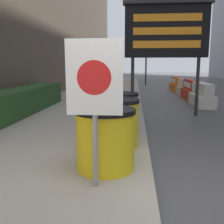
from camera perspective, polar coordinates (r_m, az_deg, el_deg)
name	(u,v)px	position (r m, az deg, el deg)	size (l,w,h in m)	color
ground_plane	(155,202)	(3.21, 9.37, -18.68)	(120.00, 120.00, 0.00)	#474749
hedge_strip	(16,102)	(7.87, -20.26, 1.97)	(0.90, 6.03, 0.72)	#284C23
barrel_drum_foreground	(105,139)	(3.53, -1.44, -5.86)	(0.81, 0.81, 0.83)	yellow
barrel_drum_middle	(116,123)	(4.51, 0.81, -2.34)	(0.81, 0.81, 0.83)	yellow
barrel_drum_back	(119,112)	(5.51, 1.55, -0.07)	(0.81, 0.81, 0.83)	yellow
warning_sign	(95,88)	(2.86, -3.83, 5.27)	(0.62, 0.08, 1.66)	gray
message_board	(166,31)	(8.31, 11.76, 16.87)	(2.59, 0.36, 3.40)	#28282B
jersey_barrier_white	(202,96)	(10.66, 18.98, 3.33)	(0.64, 1.85, 0.89)	silver
jersey_barrier_red_striped	(190,91)	(12.71, 16.72, 4.48)	(0.55, 1.99, 0.90)	red
jersey_barrier_cream	(183,88)	(14.67, 15.16, 5.14)	(0.52, 1.63, 0.85)	beige
jersey_barrier_orange_near	(177,85)	(16.82, 13.86, 5.79)	(0.61, 2.11, 0.85)	orange
traffic_cone_near	(182,84)	(18.36, 14.92, 5.83)	(0.34, 0.34, 0.61)	black
traffic_light_near_curb	(146,47)	(21.27, 7.51, 13.94)	(0.28, 0.45, 4.17)	#2D2D30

